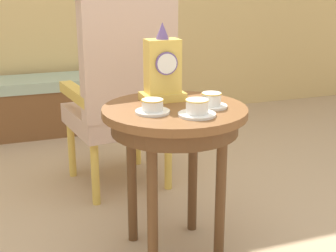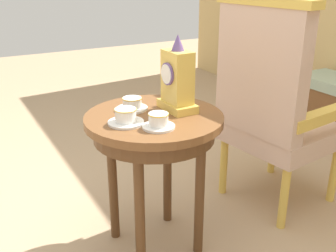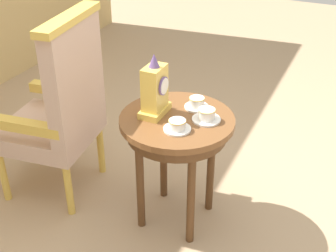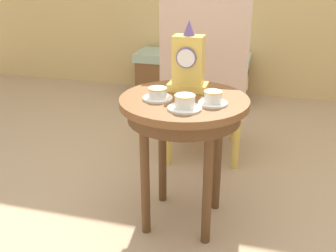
% 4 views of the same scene
% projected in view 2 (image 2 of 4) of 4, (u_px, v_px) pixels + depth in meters
% --- Properties ---
extents(ground_plane, '(10.00, 10.00, 0.00)m').
position_uv_depth(ground_plane, '(156.00, 239.00, 2.03)').
color(ground_plane, tan).
extents(side_table, '(0.61, 0.61, 0.67)m').
position_uv_depth(side_table, '(154.00, 134.00, 1.79)').
color(side_table, brown).
rests_on(side_table, ground).
extents(teacup_left, '(0.14, 0.14, 0.06)m').
position_uv_depth(teacup_left, '(132.00, 104.00, 1.82)').
color(teacup_left, white).
rests_on(teacup_left, side_table).
extents(teacup_right, '(0.15, 0.15, 0.07)m').
position_uv_depth(teacup_right, '(126.00, 117.00, 1.65)').
color(teacup_right, white).
rests_on(teacup_right, side_table).
extents(teacup_center, '(0.13, 0.13, 0.06)m').
position_uv_depth(teacup_center, '(158.00, 121.00, 1.61)').
color(teacup_center, white).
rests_on(teacup_center, side_table).
extents(mantel_clock, '(0.19, 0.11, 0.34)m').
position_uv_depth(mantel_clock, '(177.00, 81.00, 1.77)').
color(mantel_clock, gold).
rests_on(mantel_clock, side_table).
extents(armchair, '(0.60, 0.59, 1.14)m').
position_uv_depth(armchair, '(273.00, 104.00, 2.14)').
color(armchair, '#CCA893').
rests_on(armchair, ground).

